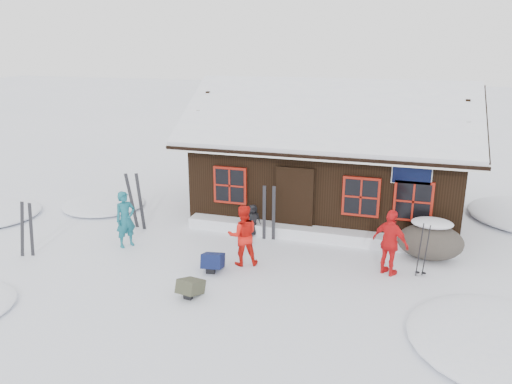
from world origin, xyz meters
TOP-DOWN VIEW (x-y plane):
  - ground at (0.00, 0.00)m, footprint 120.00×120.00m
  - mountain_hut at (1.50, 4.98)m, footprint 8.90×6.09m
  - snow_drift at (1.50, 2.25)m, footprint 7.60×0.60m
  - snow_mounds at (1.65, 1.86)m, footprint 20.60×13.20m
  - skier_teal at (-3.37, 0.17)m, footprint 0.64×0.70m
  - skier_orange_left at (0.12, 0.02)m, footprint 0.95×0.86m
  - skier_orange_right at (3.73, 0.52)m, footprint 1.05×0.84m
  - skier_crouched at (-0.24, 2.02)m, footprint 0.55×0.53m
  - boulder at (4.71, 1.83)m, footprint 1.69×1.27m
  - ski_pair_left at (-5.50, -1.20)m, footprint 0.51×0.16m
  - ski_pair_mid at (-3.83, 1.54)m, footprint 0.61×0.15m
  - ski_pair_right at (0.29, 1.84)m, footprint 0.37×0.08m
  - ski_poles at (4.50, 0.67)m, footprint 0.25×0.12m
  - backpack_blue at (-0.47, -0.57)m, footprint 0.59×0.72m
  - backpack_olive at (-0.46, -1.94)m, footprint 0.52×0.64m

SIDE VIEW (x-z plane):
  - ground at x=0.00m, z-range 0.00..0.00m
  - snow_mounds at x=1.65m, z-range -0.24..0.24m
  - backpack_olive at x=-0.46m, z-range 0.00..0.31m
  - snow_drift at x=1.50m, z-range 0.00..0.35m
  - backpack_blue at x=-0.47m, z-range 0.00..0.35m
  - skier_crouched at x=-0.24m, z-range 0.00..0.95m
  - boulder at x=4.71m, z-range 0.01..1.00m
  - ski_poles at x=4.50m, z-range -0.04..1.35m
  - ski_pair_left at x=-5.50m, z-range -0.05..1.52m
  - ski_pair_right at x=0.29m, z-range -0.05..1.61m
  - skier_teal at x=-3.37m, z-range 0.00..1.59m
  - skier_orange_left at x=0.12m, z-range 0.00..1.59m
  - skier_orange_right at x=3.73m, z-range 0.00..1.66m
  - ski_pair_mid at x=-3.83m, z-range -0.05..1.73m
  - mountain_hut at x=1.50m, z-range -0.63..3.79m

